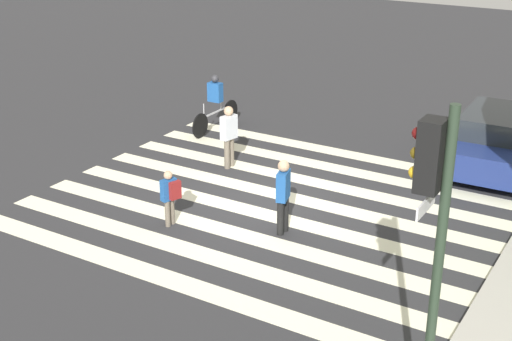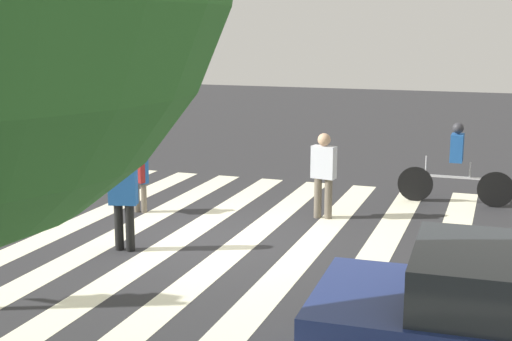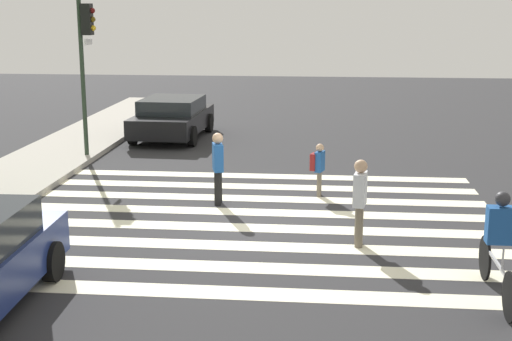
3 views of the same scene
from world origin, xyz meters
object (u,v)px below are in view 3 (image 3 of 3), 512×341
object	(u,v)px
pedestrian_adult_tall_backpack	(360,198)
pedestrian_adult_yellow_jacket	(318,166)
pedestrian_adult_blue_shirt	(218,164)
traffic_light	(86,47)
car_parked_silver_sedan	(172,117)
cyclist_mid_street	(499,243)

from	to	relation	value
pedestrian_adult_tall_backpack	pedestrian_adult_yellow_jacket	bearing A→B (deg)	-156.98
pedestrian_adult_tall_backpack	pedestrian_adult_blue_shirt	xyz separation A→B (m)	(2.50, 2.94, -0.01)
traffic_light	pedestrian_adult_tall_backpack	world-z (taller)	traffic_light
pedestrian_adult_tall_backpack	pedestrian_adult_blue_shirt	world-z (taller)	pedestrian_adult_tall_backpack
pedestrian_adult_blue_shirt	car_parked_silver_sedan	world-z (taller)	pedestrian_adult_blue_shirt
pedestrian_adult_tall_backpack	car_parked_silver_sedan	bearing A→B (deg)	-141.12
pedestrian_adult_yellow_jacket	pedestrian_adult_blue_shirt	distance (m)	2.36
cyclist_mid_street	car_parked_silver_sedan	distance (m)	14.57
pedestrian_adult_blue_shirt	pedestrian_adult_tall_backpack	bearing A→B (deg)	-145.58
pedestrian_adult_tall_backpack	car_parked_silver_sedan	xyz separation A→B (m)	(10.25, 5.60, -0.21)
traffic_light	pedestrian_adult_yellow_jacket	distance (m)	7.66
pedestrian_adult_tall_backpack	pedestrian_adult_yellow_jacket	world-z (taller)	pedestrian_adult_tall_backpack
pedestrian_adult_yellow_jacket	pedestrian_adult_blue_shirt	bearing A→B (deg)	-50.14
pedestrian_adult_tall_backpack	pedestrian_adult_yellow_jacket	xyz separation A→B (m)	(3.40, 0.77, -0.19)
car_parked_silver_sedan	pedestrian_adult_tall_backpack	bearing A→B (deg)	-148.78
car_parked_silver_sedan	traffic_light	bearing A→B (deg)	157.78
pedestrian_adult_tall_backpack	cyclist_mid_street	world-z (taller)	cyclist_mid_street
traffic_light	cyclist_mid_street	distance (m)	13.02
pedestrian_adult_blue_shirt	car_parked_silver_sedan	bearing A→B (deg)	3.72
pedestrian_adult_yellow_jacket	cyclist_mid_street	size ratio (longest dim) A/B	0.54
pedestrian_adult_yellow_jacket	cyclist_mid_street	distance (m)	6.24
pedestrian_adult_yellow_jacket	pedestrian_adult_blue_shirt	size ratio (longest dim) A/B	0.77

